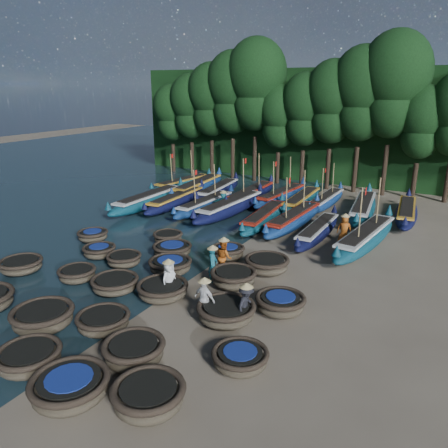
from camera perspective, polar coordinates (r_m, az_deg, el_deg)
The scene contains 59 objects.
ground at distance 21.28m, azimuth -2.74°, elevation -6.15°, with size 120.00×120.00×0.00m, color #7C705B.
foliage_wall at distance 41.44m, azimuth 14.99°, elevation 12.21°, with size 40.00×3.00×10.00m, color black.
coracle_2 at distance 15.64m, azimuth -24.10°, elevation -15.66°, with size 2.17×2.17×0.72m.
coracle_3 at distance 13.92m, azimuth -19.47°, elevation -19.42°, with size 2.29×2.29×0.77m.
coracle_4 at distance 13.05m, azimuth -9.82°, elevation -21.29°, with size 2.24×2.24×0.82m.
coracle_6 at distance 17.69m, azimuth -22.59°, elevation -11.19°, with size 2.31×2.31×0.82m.
coracle_7 at distance 16.91m, azimuth -15.50°, elevation -12.11°, with size 2.00×2.00×0.68m.
coracle_8 at distance 14.87m, azimuth -11.68°, elevation -15.96°, with size 2.48×2.48×0.81m.
coracle_9 at distance 14.46m, azimuth 2.12°, elevation -17.09°, with size 1.99×1.99×0.64m.
coracle_10 at distance 23.08m, azimuth -24.97°, elevation -4.88°, with size 2.48×2.48×0.68m.
coracle_11 at distance 21.15m, azimuth -18.64°, elevation -6.19°, with size 1.79×1.79×0.65m.
coracle_12 at distance 19.66m, azimuth -14.05°, elevation -7.57°, with size 2.54×2.54×0.68m.
coracle_13 at distance 18.69m, azimuth -8.02°, elevation -8.50°, with size 2.54×2.54×0.72m.
coracle_14 at distance 16.81m, azimuth 0.28°, elevation -11.40°, with size 2.49×2.49×0.76m.
coracle_15 at distance 23.62m, azimuth -15.98°, elevation -3.39°, with size 1.94×1.94×0.64m.
coracle_16 at distance 22.21m, azimuth -12.94°, elevation -4.52°, with size 1.77×1.77×0.65m.
coracle_17 at distance 20.98m, azimuth -7.04°, elevation -5.37°, with size 2.13×2.13×0.73m.
coracle_18 at distance 19.53m, azimuth 1.24°, elevation -6.97°, with size 2.09×2.09×0.78m.
coracle_19 at distance 17.55m, azimuth 7.38°, elevation -10.22°, with size 2.02×2.02×0.75m.
coracle_20 at distance 26.13m, azimuth -16.76°, elevation -1.42°, with size 1.89×1.89×0.63m.
coracle_21 at distance 24.85m, azimuth -7.34°, elevation -1.73°, with size 1.72×1.72×0.67m.
coracle_22 at distance 23.01m, azimuth -6.77°, elevation -3.31°, with size 2.34×2.34×0.68m.
coracle_23 at distance 22.51m, azimuth 0.53°, elevation -3.64°, with size 1.75×1.75×0.70m.
coracle_24 at distance 20.99m, azimuth 5.62°, elevation -5.24°, with size 2.22×2.22×0.78m.
long_boat_1 at distance 32.24m, azimuth -9.81°, elevation 3.10°, with size 1.60×8.76×1.54m.
long_boat_2 at distance 32.11m, azimuth -6.27°, elevation 3.11°, with size 1.79×8.05×1.42m.
long_boat_3 at distance 30.86m, azimuth -2.45°, elevation 2.55°, with size 1.60×7.62×3.24m.
long_boat_4 at distance 29.97m, azimuth 0.86°, elevation 2.27°, with size 2.11×8.93×1.57m.
long_boat_5 at distance 27.98m, azimuth 5.27°, elevation 0.89°, with size 1.93×7.75×1.37m.
long_boat_6 at distance 27.69m, azimuth 9.12°, elevation 0.62°, with size 1.87×8.24×3.50m.
long_boat_7 at distance 25.93m, azimuth 12.12°, elevation -0.91°, with size 1.30×7.27×1.28m.
long_boat_8 at distance 25.17m, azimuth 18.00°, elevation -1.72°, with size 2.53×8.81×3.77m.
long_boat_9 at distance 37.65m, azimuth -5.44°, elevation 5.29°, with size 2.36×7.55×3.24m.
long_boat_10 at distance 35.92m, azimuth -3.43°, elevation 4.86°, with size 2.36×8.85×1.56m.
long_boat_11 at distance 34.81m, azimuth -0.76°, elevation 4.37°, with size 2.23×8.00×1.42m.
long_boat_12 at distance 33.48m, azimuth 3.52°, elevation 3.85°, with size 1.62×8.46×3.60m.
long_boat_13 at distance 33.43m, azimuth 7.47°, elevation 3.65°, with size 2.21×7.93×3.39m.
long_boat_14 at distance 32.34m, azimuth 10.11°, elevation 3.04°, with size 1.65×7.97×1.40m.
long_boat_15 at distance 32.86m, azimuth 13.18°, elevation 3.01°, with size 1.50×7.35×3.12m.
long_boat_16 at distance 31.07m, azimuth 17.69°, elevation 1.96°, with size 2.54×8.78×1.55m.
long_boat_17 at distance 31.33m, azimuth 22.71°, elevation 1.42°, with size 2.15×7.88×1.39m.
fisherman_0 at distance 18.66m, azimuth -7.19°, elevation -6.93°, with size 0.60×0.84×1.82m.
fisherman_1 at distance 19.86m, azimuth -1.47°, elevation -5.01°, with size 0.52×0.68×1.86m.
fisherman_2 at distance 20.53m, azimuth -0.01°, elevation -4.21°, with size 1.10×1.07×1.99m.
fisherman_3 at distance 16.51m, azimuth 2.92°, elevation -10.38°, with size 0.60×1.04×1.80m.
fisherman_4 at distance 16.89m, azimuth -2.54°, elevation -9.56°, with size 0.99×0.52×1.82m.
fisherman_5 at distance 30.26m, azimuth -0.08°, elevation 2.87°, with size 1.51×0.67×1.77m.
fisherman_6 at distance 25.48m, azimuth 15.45°, elevation -0.54°, with size 0.90×0.68×1.86m.
tree_0 at distance 45.07m, azimuth -6.83°, elevation 14.32°, with size 3.68×3.68×8.68m.
tree_1 at distance 43.73m, azimuth -4.33°, elevation 15.17°, with size 4.09×4.09×9.65m.
tree_2 at distance 42.48m, azimuth -1.66°, elevation 16.05°, with size 4.51×4.51×10.63m.
tree_3 at distance 41.33m, azimuth 1.19°, elevation 16.94°, with size 4.92×4.92×11.60m.
tree_4 at distance 40.29m, azimuth 4.23°, elevation 17.83°, with size 5.34×5.34×12.58m.
tree_5 at distance 39.46m, azimuth 7.25°, elevation 13.82°, with size 3.68×3.68×8.68m.
tree_6 at distance 38.61m, azimuth 10.55°, elevation 14.59°, with size 4.09×4.09×9.65m.
tree_7 at distance 37.89m, azimuth 14.02°, elevation 15.34°, with size 4.51×4.51×10.63m.
tree_8 at distance 37.32m, azimuth 17.62°, elevation 16.05°, with size 4.92×4.92×11.60m.
tree_9 at distance 36.89m, azimuth 21.35°, elevation 16.73°, with size 5.34×5.34×12.58m.
tree_10 at distance 36.70m, azimuth 24.48°, elevation 12.11°, with size 3.68×3.68×8.68m.
Camera 1 is at (10.37, -16.45, 8.65)m, focal length 35.00 mm.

